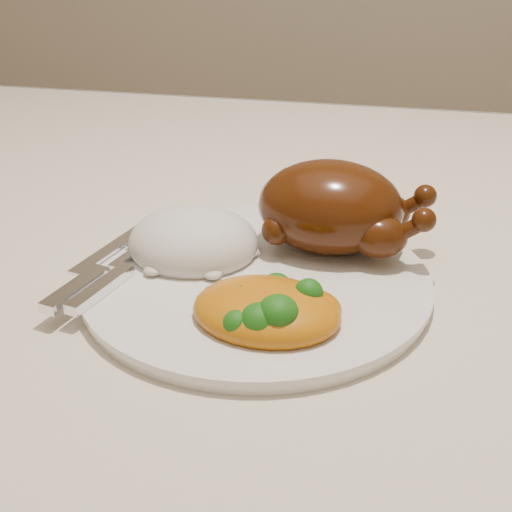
# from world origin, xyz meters

# --- Properties ---
(dining_table) EXTENTS (1.60, 0.90, 0.76)m
(dining_table) POSITION_xyz_m (0.00, 0.00, 0.67)
(dining_table) COLOR brown
(dining_table) RESTS_ON floor
(tablecloth) EXTENTS (1.73, 1.03, 0.18)m
(tablecloth) POSITION_xyz_m (0.00, 0.00, 0.74)
(tablecloth) COLOR beige
(tablecloth) RESTS_ON dining_table
(dinner_plate) EXTENTS (0.38, 0.38, 0.01)m
(dinner_plate) POSITION_xyz_m (0.00, -0.12, 0.77)
(dinner_plate) COLOR white
(dinner_plate) RESTS_ON tablecloth
(roast_chicken) EXTENTS (0.17, 0.11, 0.09)m
(roast_chicken) POSITION_xyz_m (0.06, -0.05, 0.82)
(roast_chicken) COLOR #441A07
(roast_chicken) RESTS_ON dinner_plate
(rice_mound) EXTENTS (0.13, 0.12, 0.06)m
(rice_mound) POSITION_xyz_m (-0.07, -0.09, 0.79)
(rice_mound) COLOR silver
(rice_mound) RESTS_ON dinner_plate
(mac_and_cheese) EXTENTS (0.13, 0.10, 0.05)m
(mac_and_cheese) POSITION_xyz_m (0.03, -0.20, 0.79)
(mac_and_cheese) COLOR #CB6A0D
(mac_and_cheese) RESTS_ON dinner_plate
(cutlery) EXTENTS (0.06, 0.19, 0.01)m
(cutlery) POSITION_xyz_m (-0.13, -0.16, 0.79)
(cutlery) COLOR silver
(cutlery) RESTS_ON dinner_plate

